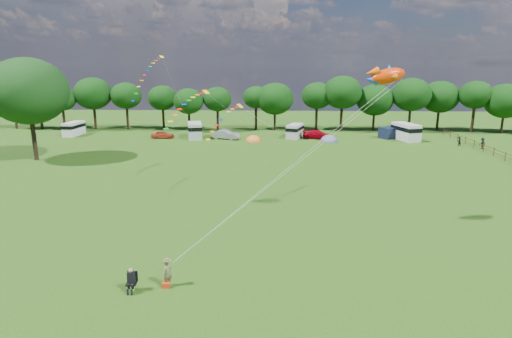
{
  "coord_description": "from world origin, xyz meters",
  "views": [
    {
      "loc": [
        1.36,
        -26.22,
        12.49
      ],
      "look_at": [
        0.0,
        8.0,
        4.0
      ],
      "focal_mm": 30.0,
      "sensor_mm": 36.0,
      "label": 1
    }
  ],
  "objects_px": {
    "car_a": "(163,135)",
    "car_b": "(226,135)",
    "fish_kite": "(385,76)",
    "walker_a": "(459,141)",
    "big_tree": "(28,91)",
    "car_c": "(317,135)",
    "tent_greyblue": "(329,142)",
    "kite_flyer": "(168,273)",
    "walker_b": "(482,143)",
    "camp_chair": "(131,277)",
    "campervan_b": "(195,130)",
    "campervan_c": "(295,131)",
    "campervan_a": "(74,128)",
    "tent_orange": "(253,141)",
    "campervan_d": "(406,131)"
  },
  "relations": [
    {
      "from": "fish_kite",
      "to": "walker_b",
      "type": "distance_m",
      "value": 41.11
    },
    {
      "from": "car_b",
      "to": "walker_a",
      "type": "height_order",
      "value": "car_b"
    },
    {
      "from": "big_tree",
      "to": "car_b",
      "type": "bearing_deg",
      "value": 36.04
    },
    {
      "from": "campervan_d",
      "to": "fish_kite",
      "type": "relative_size",
      "value": 1.85
    },
    {
      "from": "fish_kite",
      "to": "walker_a",
      "type": "relative_size",
      "value": 2.19
    },
    {
      "from": "fish_kite",
      "to": "campervan_b",
      "type": "bearing_deg",
      "value": 107.16
    },
    {
      "from": "tent_orange",
      "to": "big_tree",
      "type": "bearing_deg",
      "value": -152.26
    },
    {
      "from": "car_a",
      "to": "campervan_c",
      "type": "bearing_deg",
      "value": -86.75
    },
    {
      "from": "car_a",
      "to": "tent_greyblue",
      "type": "height_order",
      "value": "car_a"
    },
    {
      "from": "campervan_b",
      "to": "tent_greyblue",
      "type": "distance_m",
      "value": 22.79
    },
    {
      "from": "big_tree",
      "to": "walker_b",
      "type": "height_order",
      "value": "big_tree"
    },
    {
      "from": "big_tree",
      "to": "car_c",
      "type": "height_order",
      "value": "big_tree"
    },
    {
      "from": "campervan_d",
      "to": "campervan_a",
      "type": "bearing_deg",
      "value": 72.26
    },
    {
      "from": "campervan_b",
      "to": "walker_a",
      "type": "distance_m",
      "value": 42.58
    },
    {
      "from": "car_a",
      "to": "car_b",
      "type": "relative_size",
      "value": 0.89
    },
    {
      "from": "car_a",
      "to": "car_b",
      "type": "xyz_separation_m",
      "value": [
        10.86,
        -0.21,
        0.13
      ]
    },
    {
      "from": "car_c",
      "to": "tent_greyblue",
      "type": "relative_size",
      "value": 1.49
    },
    {
      "from": "car_b",
      "to": "campervan_d",
      "type": "xyz_separation_m",
      "value": [
        30.13,
        0.33,
        0.7
      ]
    },
    {
      "from": "campervan_b",
      "to": "fish_kite",
      "type": "xyz_separation_m",
      "value": [
        21.46,
        -40.05,
        10.17
      ]
    },
    {
      "from": "campervan_b",
      "to": "walker_b",
      "type": "xyz_separation_m",
      "value": [
        44.72,
        -7.9,
        -0.57
      ]
    },
    {
      "from": "camp_chair",
      "to": "walker_b",
      "type": "bearing_deg",
      "value": 42.07
    },
    {
      "from": "campervan_c",
      "to": "walker_a",
      "type": "distance_m",
      "value": 25.91
    },
    {
      "from": "tent_greyblue",
      "to": "kite_flyer",
      "type": "distance_m",
      "value": 49.7
    },
    {
      "from": "walker_b",
      "to": "kite_flyer",
      "type": "bearing_deg",
      "value": 25.92
    },
    {
      "from": "car_c",
      "to": "tent_greyblue",
      "type": "height_order",
      "value": "car_c"
    },
    {
      "from": "car_a",
      "to": "car_c",
      "type": "bearing_deg",
      "value": -89.37
    },
    {
      "from": "big_tree",
      "to": "car_a",
      "type": "bearing_deg",
      "value": 53.94
    },
    {
      "from": "car_b",
      "to": "tent_greyblue",
      "type": "height_order",
      "value": "car_b"
    },
    {
      "from": "fish_kite",
      "to": "camp_chair",
      "type": "bearing_deg",
      "value": -157.26
    },
    {
      "from": "campervan_c",
      "to": "camp_chair",
      "type": "distance_m",
      "value": 53.02
    },
    {
      "from": "campervan_b",
      "to": "fish_kite",
      "type": "distance_m",
      "value": 46.56
    },
    {
      "from": "campervan_b",
      "to": "car_c",
      "type": "bearing_deg",
      "value": -101.5
    },
    {
      "from": "kite_flyer",
      "to": "fish_kite",
      "type": "distance_m",
      "value": 20.34
    },
    {
      "from": "campervan_b",
      "to": "camp_chair",
      "type": "relative_size",
      "value": 4.01
    },
    {
      "from": "big_tree",
      "to": "fish_kite",
      "type": "distance_m",
      "value": 45.31
    },
    {
      "from": "big_tree",
      "to": "car_b",
      "type": "distance_m",
      "value": 30.1
    },
    {
      "from": "camp_chair",
      "to": "fish_kite",
      "type": "distance_m",
      "value": 21.96
    },
    {
      "from": "car_a",
      "to": "campervan_c",
      "type": "distance_m",
      "value": 22.69
    },
    {
      "from": "kite_flyer",
      "to": "fish_kite",
      "type": "xyz_separation_m",
      "value": [
        14.05,
        9.99,
        10.8
      ]
    },
    {
      "from": "walker_a",
      "to": "car_c",
      "type": "bearing_deg",
      "value": -40.77
    },
    {
      "from": "kite_flyer",
      "to": "camp_chair",
      "type": "relative_size",
      "value": 1.1
    },
    {
      "from": "camp_chair",
      "to": "kite_flyer",
      "type": "bearing_deg",
      "value": 13.82
    },
    {
      "from": "car_c",
      "to": "tent_greyblue",
      "type": "xyz_separation_m",
      "value": [
        1.64,
        -2.81,
        -0.7
      ]
    },
    {
      "from": "car_b",
      "to": "walker_a",
      "type": "bearing_deg",
      "value": -78.46
    },
    {
      "from": "walker_a",
      "to": "campervan_c",
      "type": "bearing_deg",
      "value": -40.55
    },
    {
      "from": "walker_a",
      "to": "tent_greyblue",
      "type": "bearing_deg",
      "value": -34.15
    },
    {
      "from": "car_b",
      "to": "campervan_b",
      "type": "relative_size",
      "value": 0.77
    },
    {
      "from": "campervan_c",
      "to": "campervan_a",
      "type": "bearing_deg",
      "value": 106.99
    },
    {
      "from": "car_a",
      "to": "fish_kite",
      "type": "bearing_deg",
      "value": -146.71
    },
    {
      "from": "camp_chair",
      "to": "walker_a",
      "type": "xyz_separation_m",
      "value": [
        36.67,
        45.0,
        -0.1
      ]
    }
  ]
}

